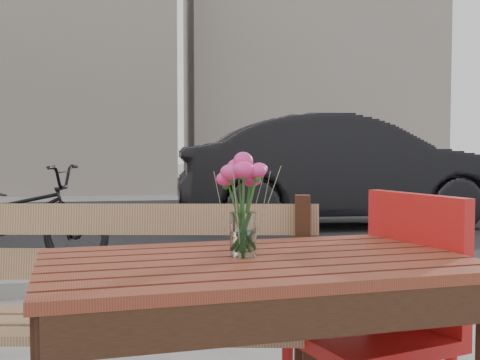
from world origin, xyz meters
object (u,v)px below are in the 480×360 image
Objects in this scene: main_table at (257,301)px; main_vase at (243,192)px; parked_car at (344,171)px; bicycle at (14,216)px; red_chair at (387,312)px.

main_table is 0.32m from main_vase.
parked_car is at bearing 67.20° from main_vase.
bicycle is (-1.36, 3.97, -0.48)m from main_vase.
main_vase is 0.07× the size of parked_car.
bicycle is (-1.40, 4.01, -0.17)m from main_table.
bicycle is at bearing 103.80° from main_table.
red_chair is 6.54m from parked_car.
main_table is at bearing -51.95° from main_vase.
red_chair is at bearing 12.47° from main_table.
bicycle is at bearing 123.36° from parked_car.
main_table is 4.25m from bicycle.
parked_car is (2.61, 6.34, 0.13)m from main_table.
red_chair is 0.20× the size of parked_car.
main_vase is 0.17× the size of bicycle.
bicycle reaches higher than main_table.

